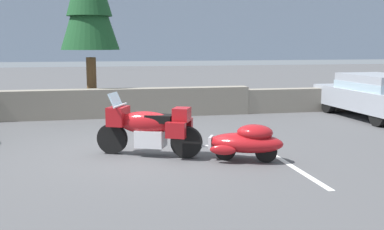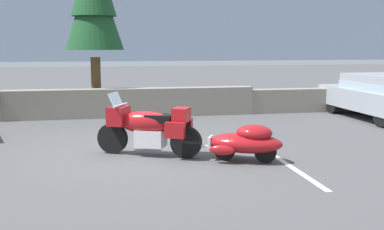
% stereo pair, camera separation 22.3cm
% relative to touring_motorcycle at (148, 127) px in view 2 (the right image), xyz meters
% --- Properties ---
extents(ground_plane, '(80.00, 80.00, 0.00)m').
position_rel_touring_motorcycle_xyz_m(ground_plane, '(-0.03, 0.29, -0.62)').
color(ground_plane, '#4C4C4F').
extents(stone_guard_wall, '(24.00, 0.57, 0.93)m').
position_rel_touring_motorcycle_xyz_m(stone_guard_wall, '(-0.73, 5.42, -0.18)').
color(stone_guard_wall, gray).
rests_on(stone_guard_wall, ground).
extents(distant_ridgeline, '(240.00, 80.00, 16.00)m').
position_rel_touring_motorcycle_xyz_m(distant_ridgeline, '(-0.03, 95.38, 7.38)').
color(distant_ridgeline, '#99A8BF').
rests_on(distant_ridgeline, ground).
extents(touring_motorcycle, '(2.15, 1.31, 1.33)m').
position_rel_touring_motorcycle_xyz_m(touring_motorcycle, '(0.00, 0.00, 0.00)').
color(touring_motorcycle, black).
rests_on(touring_motorcycle, ground).
extents(car_shaped_trailer, '(2.15, 1.26, 0.76)m').
position_rel_touring_motorcycle_xyz_m(car_shaped_trailer, '(1.88, -0.87, -0.21)').
color(car_shaped_trailer, black).
rests_on(car_shaped_trailer, ground).
extents(sedan_at_right_edge, '(1.95, 4.55, 1.41)m').
position_rel_touring_motorcycle_xyz_m(sedan_at_right_edge, '(7.61, 3.48, 0.15)').
color(sedan_at_right_edge, black).
rests_on(sedan_at_right_edge, ground).
extents(parking_stripe_marker, '(0.12, 3.60, 0.01)m').
position_rel_touring_motorcycle_xyz_m(parking_stripe_marker, '(2.63, -1.21, -0.62)').
color(parking_stripe_marker, silver).
rests_on(parking_stripe_marker, ground).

